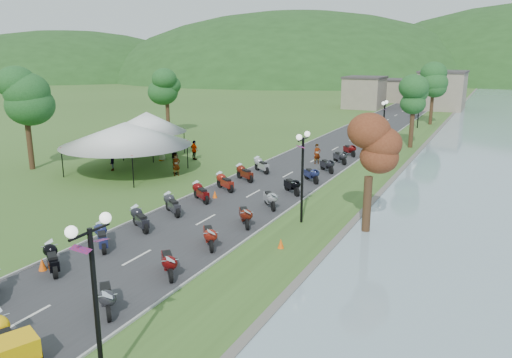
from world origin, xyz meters
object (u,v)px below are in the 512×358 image
at_px(streetlamp_near, 96,309).
at_px(pedestrian_a, 177,176).
at_px(pedestrian_c, 112,170).
at_px(yellow_trike, 5,341).
at_px(pedestrian_b, 175,158).
at_px(vendor_tent_main, 127,148).

bearing_deg(streetlamp_near, pedestrian_a, 120.41).
xyz_separation_m(streetlamp_near, pedestrian_a, (-12.73, 21.68, -2.50)).
bearing_deg(streetlamp_near, pedestrian_c, 131.48).
bearing_deg(pedestrian_a, streetlamp_near, -121.78).
height_order(yellow_trike, pedestrian_b, yellow_trike).
height_order(pedestrian_b, pedestrian_c, pedestrian_b).
distance_m(pedestrian_a, pedestrian_b, 6.56).
height_order(streetlamp_near, pedestrian_c, streetlamp_near).
bearing_deg(pedestrian_a, pedestrian_b, 64.49).
distance_m(pedestrian_a, pedestrian_c, 5.76).
bearing_deg(streetlamp_near, vendor_tent_main, 128.83).
bearing_deg(vendor_tent_main, streetlamp_near, -51.17).
relative_size(yellow_trike, pedestrian_a, 1.60).
height_order(vendor_tent_main, pedestrian_a, vendor_tent_main).
distance_m(streetlamp_near, vendor_tent_main, 26.75).
height_order(vendor_tent_main, pedestrian_c, vendor_tent_main).
bearing_deg(yellow_trike, pedestrian_b, -41.14).
bearing_deg(pedestrian_a, pedestrian_c, 126.25).
distance_m(pedestrian_b, pedestrian_c, 6.36).
bearing_deg(pedestrian_b, pedestrian_c, 98.63).
xyz_separation_m(pedestrian_b, pedestrian_c, (-1.78, -6.10, 0.00)).
bearing_deg(pedestrian_b, streetlamp_near, 146.56).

